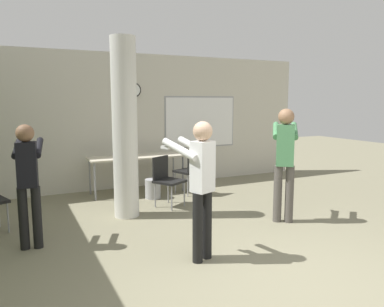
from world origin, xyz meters
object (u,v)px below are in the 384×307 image
object	(u,v)px
chair_table_right	(191,169)
person_playing_front	(201,180)
person_playing_side	(285,156)
folding_table	(137,159)
bottle_on_table	(117,153)
person_watching_back	(28,176)
chair_table_front	(166,177)

from	to	relation	value
chair_table_right	person_playing_front	distance (m)	3.09
person_playing_side	folding_table	bearing A→B (deg)	118.38
bottle_on_table	person_watching_back	bearing A→B (deg)	-128.11
chair_table_front	bottle_on_table	bearing A→B (deg)	118.95
bottle_on_table	person_playing_side	xyz separation A→B (m)	(1.89, -2.62, 0.17)
folding_table	chair_table_front	bearing A→B (deg)	-81.95
chair_table_front	folding_table	bearing A→B (deg)	98.05
chair_table_right	person_playing_side	xyz separation A→B (m)	(0.56, -2.12, 0.50)
chair_table_front	person_playing_front	xyz separation A→B (m)	(-0.47, -2.23, 0.44)
chair_table_right	person_watching_back	xyz separation A→B (m)	(-2.97, -1.58, 0.40)
person_watching_back	chair_table_right	bearing A→B (deg)	28.08
person_playing_side	person_playing_front	distance (m)	1.90
folding_table	bottle_on_table	xyz separation A→B (m)	(-0.43, -0.09, 0.15)
person_playing_side	person_watching_back	bearing A→B (deg)	171.37
folding_table	person_playing_side	bearing A→B (deg)	-61.62
person_playing_side	bottle_on_table	bearing A→B (deg)	125.85
folding_table	bottle_on_table	distance (m)	0.46
person_watching_back	person_playing_front	xyz separation A→B (m)	(1.76, -1.23, 0.03)
chair_table_right	folding_table	bearing A→B (deg)	147.02
chair_table_front	chair_table_right	xyz separation A→B (m)	(0.74, 0.57, 0.00)
bottle_on_table	person_playing_side	distance (m)	3.23
bottle_on_table	person_watching_back	xyz separation A→B (m)	(-1.63, -2.08, 0.07)
bottle_on_table	folding_table	bearing A→B (deg)	11.38
person_playing_front	person_playing_side	bearing A→B (deg)	21.35
folding_table	person_playing_front	xyz separation A→B (m)	(-0.31, -3.39, 0.26)
folding_table	chair_table_right	distance (m)	1.09
chair_table_front	chair_table_right	world-z (taller)	same
chair_table_front	person_playing_front	distance (m)	2.32
chair_table_front	person_watching_back	xyz separation A→B (m)	(-2.23, -1.01, 0.40)
folding_table	person_watching_back	world-z (taller)	person_watching_back
chair_table_right	person_watching_back	world-z (taller)	person_watching_back
folding_table	person_playing_side	world-z (taller)	person_playing_side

